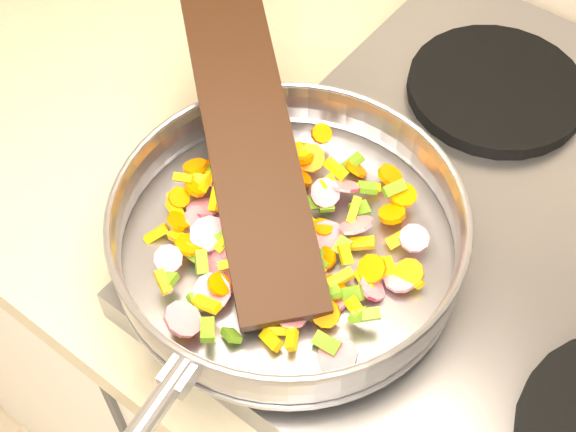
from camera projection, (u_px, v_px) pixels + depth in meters
The scene contains 6 objects.
cooktop at pixel (548, 256), 0.77m from camera, with size 0.60×0.60×0.04m, color #939399.
grate_fl at pixel (346, 262), 0.73m from camera, with size 0.19×0.19×0.02m, color black.
grate_bl at pixel (496, 89), 0.86m from camera, with size 0.19×0.19×0.02m, color black.
saute_pan at pixel (287, 231), 0.70m from camera, with size 0.35×0.52×0.06m.
vegetable_heap at pixel (282, 231), 0.72m from camera, with size 0.25×0.28×0.05m.
wooden_spatula at pixel (250, 141), 0.72m from camera, with size 0.34×0.08×0.02m, color black.
Camera 1 is at (-0.64, 1.18, 1.56)m, focal length 50.00 mm.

